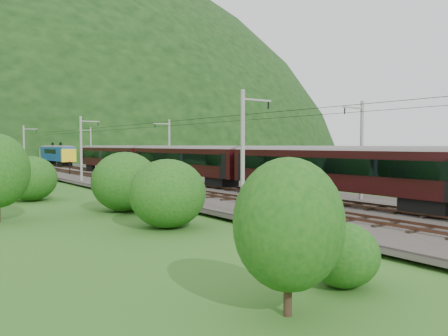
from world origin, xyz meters
TOP-DOWN VIEW (x-y plane):
  - ground at (0.00, 0.00)m, footprint 600.00×600.00m
  - railbed at (0.00, 10.00)m, footprint 14.00×220.00m
  - track_left at (-2.40, 10.00)m, footprint 2.40×220.00m
  - track_right at (2.40, 10.00)m, footprint 2.40×220.00m
  - catenary_left at (-6.12, 32.00)m, footprint 2.54×192.28m
  - catenary_right at (6.12, 32.00)m, footprint 2.54×192.28m
  - overhead_wires at (0.00, 10.00)m, footprint 4.83×198.00m
  - train at (2.40, 10.42)m, footprint 2.89×138.30m
  - hazard_post_near at (-0.22, 43.59)m, footprint 0.14×0.14m
  - hazard_post_far at (0.76, 24.62)m, footprint 0.18×0.18m
  - signal at (-3.67, 45.13)m, footprint 0.24×0.24m
  - vegetation_left at (-13.70, 17.76)m, footprint 13.43×146.04m
  - vegetation_right at (11.73, -2.85)m, footprint 5.67×97.63m

SIDE VIEW (x-z plane):
  - ground at x=0.00m, z-range 0.00..0.00m
  - railbed at x=0.00m, z-range 0.00..0.30m
  - track_left at x=-2.40m, z-range 0.24..0.51m
  - track_right at x=2.40m, z-range 0.24..0.51m
  - hazard_post_near at x=-0.22m, z-range 0.30..1.58m
  - hazard_post_far at x=0.76m, z-range 0.30..1.95m
  - vegetation_right at x=11.73m, z-range -0.19..2.90m
  - signal at x=-3.67m, z-range 0.49..2.68m
  - vegetation_left at x=-13.70m, z-range -0.94..5.52m
  - train at x=2.40m, z-range 0.93..5.95m
  - catenary_left at x=-6.12m, z-range 0.50..8.50m
  - catenary_right at x=6.12m, z-range 0.50..8.50m
  - overhead_wires at x=0.00m, z-range 7.08..7.12m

